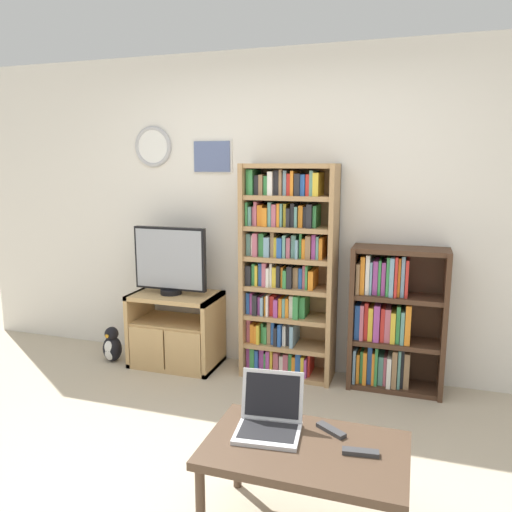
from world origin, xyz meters
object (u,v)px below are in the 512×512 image
object	(u,v)px
bookshelf_short	(390,321)
coffee_table	(305,456)
penguin_figurine	(112,346)
tv_stand	(175,329)
remote_near_laptop	(360,452)
bookshelf_tall	(285,271)
television	(170,261)
remote_far_from_laptop	(331,430)
laptop	(270,417)

from	to	relation	value
bookshelf_short	coffee_table	distance (m)	1.78
bookshelf_short	penguin_figurine	xyz separation A→B (m)	(-2.33, -0.23, -0.39)
tv_stand	remote_near_laptop	bearing A→B (deg)	-43.09
bookshelf_tall	remote_near_laptop	world-z (taller)	bookshelf_tall
bookshelf_tall	remote_near_laptop	size ratio (longest dim) A/B	10.41
television	remote_near_laptop	xyz separation A→B (m)	(1.76, -1.62, -0.45)
tv_stand	coffee_table	xyz separation A→B (m)	(1.49, -1.63, 0.08)
bookshelf_tall	coffee_table	distance (m)	1.88
remote_near_laptop	remote_far_from_laptop	distance (m)	0.21
tv_stand	laptop	distance (m)	2.02
tv_stand	bookshelf_short	xyz separation A→B (m)	(1.76, 0.12, 0.22)
bookshelf_tall	bookshelf_short	distance (m)	0.89
laptop	remote_near_laptop	bearing A→B (deg)	-16.34
coffee_table	penguin_figurine	bearing A→B (deg)	143.45
laptop	remote_near_laptop	distance (m)	0.45
remote_far_from_laptop	penguin_figurine	world-z (taller)	remote_far_from_laptop
tv_stand	bookshelf_tall	world-z (taller)	bookshelf_tall
tv_stand	television	size ratio (longest dim) A/B	1.16
bookshelf_short	penguin_figurine	world-z (taller)	bookshelf_short
remote_near_laptop	television	bearing A→B (deg)	-139.88
remote_far_from_laptop	coffee_table	bearing A→B (deg)	3.93
bookshelf_short	coffee_table	size ratio (longest dim) A/B	1.20
laptop	coffee_table	bearing A→B (deg)	-31.21
tv_stand	penguin_figurine	size ratio (longest dim) A/B	2.37
tv_stand	penguin_figurine	bearing A→B (deg)	-168.97
television	bookshelf_short	xyz separation A→B (m)	(1.79, 0.12, -0.38)
television	remote_near_laptop	bearing A→B (deg)	-42.55
coffee_table	laptop	world-z (taller)	laptop
television	remote_far_from_laptop	bearing A→B (deg)	-42.49
bookshelf_short	coffee_table	world-z (taller)	bookshelf_short
television	laptop	distance (m)	2.07
tv_stand	remote_near_laptop	distance (m)	2.38
bookshelf_short	laptop	xyz separation A→B (m)	(-0.47, -1.66, -0.02)
tv_stand	bookshelf_tall	xyz separation A→B (m)	(0.93, 0.11, 0.55)
remote_far_from_laptop	penguin_figurine	bearing A→B (deg)	-88.58
bookshelf_short	tv_stand	bearing A→B (deg)	-176.13
remote_far_from_laptop	bookshelf_short	bearing A→B (deg)	-152.64
tv_stand	television	world-z (taller)	television
bookshelf_short	coffee_table	bearing A→B (deg)	-98.87
bookshelf_tall	coffee_table	world-z (taller)	bookshelf_tall
coffee_table	remote_far_from_laptop	bearing A→B (deg)	60.03
bookshelf_tall	television	bearing A→B (deg)	-173.27
television	remote_near_laptop	size ratio (longest dim) A/B	3.86
remote_far_from_laptop	penguin_figurine	xyz separation A→B (m)	(-2.14, 1.36, -0.32)
bookshelf_tall	penguin_figurine	xyz separation A→B (m)	(-1.50, -0.22, -0.72)
remote_far_from_laptop	laptop	bearing A→B (deg)	-42.87
coffee_table	remote_far_from_laptop	xyz separation A→B (m)	(0.09, 0.16, 0.06)
coffee_table	bookshelf_tall	bearing A→B (deg)	107.57
remote_near_laptop	penguin_figurine	distance (m)	2.77
television	bookshelf_tall	distance (m)	0.97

